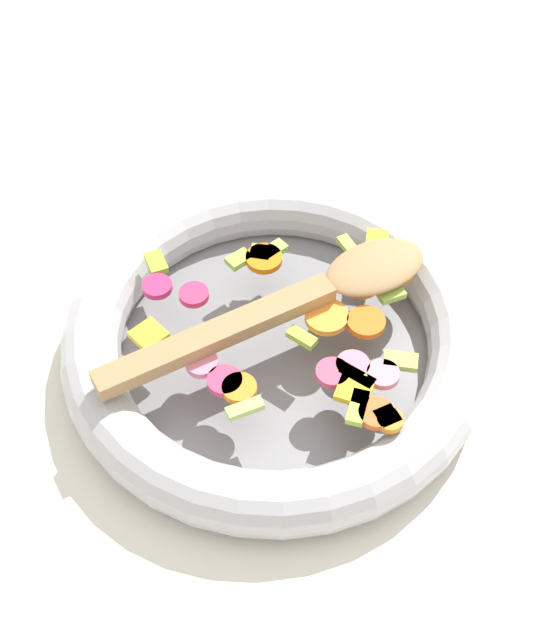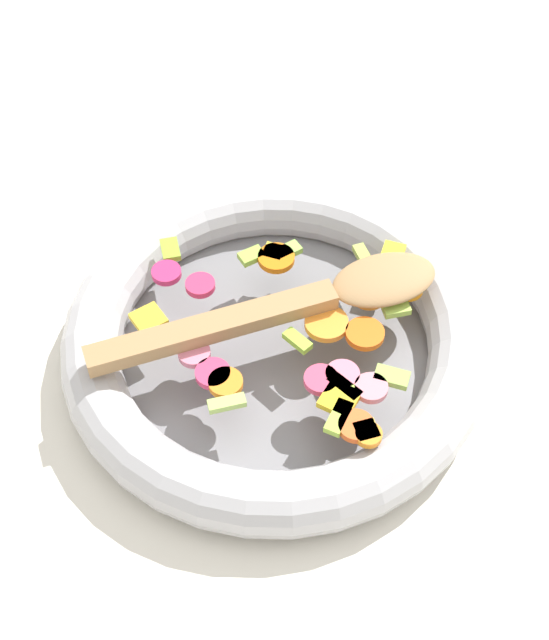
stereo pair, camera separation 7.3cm
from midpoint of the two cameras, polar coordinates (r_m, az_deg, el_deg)
ground_plane at (r=0.77m, az=-2.71°, el=-2.50°), size 4.00×4.00×0.00m
skillet at (r=0.75m, az=-2.77°, el=-1.50°), size 0.36×0.36×0.05m
chopped_vegetables at (r=0.72m, az=-1.15°, el=-0.88°), size 0.27×0.23×0.01m
wooden_spoon at (r=0.72m, az=-1.04°, el=1.25°), size 0.13×0.29×0.01m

